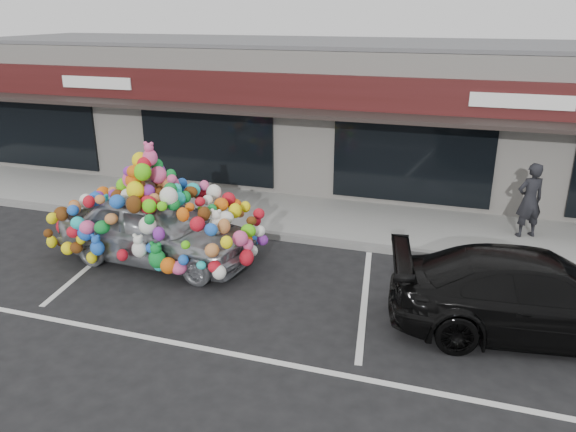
% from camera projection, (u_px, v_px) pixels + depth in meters
% --- Properties ---
extents(ground, '(90.00, 90.00, 0.00)m').
position_uv_depth(ground, '(227.00, 282.00, 11.42)').
color(ground, black).
rests_on(ground, ground).
extents(shop_building, '(24.00, 7.20, 4.31)m').
position_uv_depth(shop_building, '(330.00, 110.00, 18.21)').
color(shop_building, beige).
rests_on(shop_building, ground).
extents(sidewalk, '(26.00, 3.00, 0.15)m').
position_uv_depth(sidewalk, '(287.00, 215.00, 14.96)').
color(sidewalk, '#989893').
rests_on(sidewalk, ground).
extents(kerb, '(26.00, 0.18, 0.16)m').
position_uv_depth(kerb, '(268.00, 235.00, 13.62)').
color(kerb, slate).
rests_on(kerb, ground).
extents(parking_stripe_left, '(0.73, 4.37, 0.01)m').
position_uv_depth(parking_stripe_left, '(99.00, 258.00, 12.52)').
color(parking_stripe_left, silver).
rests_on(parking_stripe_left, ground).
extents(parking_stripe_mid, '(0.73, 4.37, 0.01)m').
position_uv_depth(parking_stripe_mid, '(365.00, 298.00, 10.78)').
color(parking_stripe_mid, silver).
rests_on(parking_stripe_mid, ground).
extents(lane_line, '(14.00, 0.12, 0.01)m').
position_uv_depth(lane_line, '(285.00, 364.00, 8.78)').
color(lane_line, silver).
rests_on(lane_line, ground).
extents(toy_car, '(3.14, 4.72, 2.70)m').
position_uv_depth(toy_car, '(156.00, 222.00, 12.12)').
color(toy_car, '#8F9498').
rests_on(toy_car, ground).
extents(black_sedan, '(2.79, 5.17, 1.42)m').
position_uv_depth(black_sedan, '(537.00, 295.00, 9.41)').
color(black_sedan, black).
rests_on(black_sedan, ground).
extents(pedestrian_a, '(0.78, 0.69, 1.79)m').
position_uv_depth(pedestrian_a, '(530.00, 200.00, 13.07)').
color(pedestrian_a, '#24252A').
rests_on(pedestrian_a, sidewalk).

